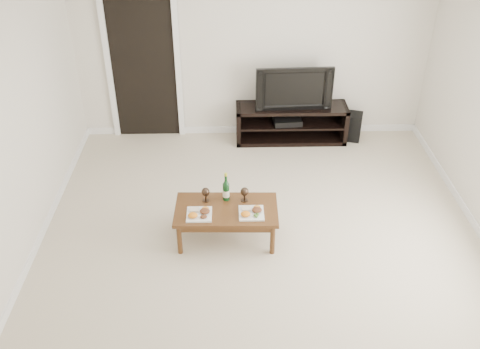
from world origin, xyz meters
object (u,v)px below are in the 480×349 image
object	(u,v)px
media_console	(291,123)
subwoofer	(352,126)
coffee_table	(226,224)
television	(293,86)

from	to	relation	value
media_console	subwoofer	size ratio (longest dim) A/B	3.99
subwoofer	coffee_table	size ratio (longest dim) A/B	0.36
television	subwoofer	bearing A→B (deg)	-1.33
subwoofer	coffee_table	bearing A→B (deg)	-112.64
media_console	subwoofer	xyz separation A→B (m)	(0.91, 0.02, -0.07)
media_console	coffee_table	distance (m)	2.46
media_console	coffee_table	world-z (taller)	media_console
subwoofer	media_console	bearing A→B (deg)	-162.05
television	subwoofer	distance (m)	1.13
media_console	television	size ratio (longest dim) A/B	1.49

